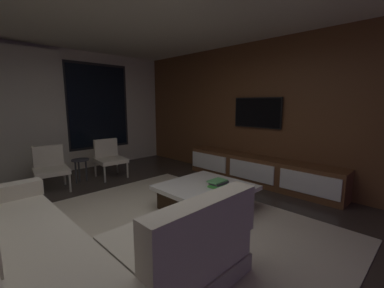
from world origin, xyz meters
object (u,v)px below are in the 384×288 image
(coffee_table, at_px, (206,197))
(side_stool, at_px, (80,163))
(book_stack_on_coffee_table, at_px, (218,184))
(media_console, at_px, (259,171))
(sectional_couch, at_px, (63,254))
(accent_chair_near_window, at_px, (109,156))
(accent_chair_by_curtain, at_px, (50,166))
(mounted_tv, at_px, (257,113))

(coffee_table, relative_size, side_stool, 2.52)
(book_stack_on_coffee_table, bearing_deg, media_console, 8.90)
(sectional_couch, bearing_deg, accent_chair_near_window, 56.70)
(accent_chair_by_curtain, height_order, media_console, accent_chair_by_curtain)
(media_console, bearing_deg, sectional_couch, -175.71)
(sectional_couch, relative_size, mounted_tv, 2.49)
(sectional_couch, height_order, mounted_tv, mounted_tv)
(mounted_tv, bearing_deg, coffee_table, -171.47)
(side_stool, bearing_deg, accent_chair_near_window, -2.30)
(accent_chair_near_window, distance_m, accent_chair_by_curtain, 1.13)
(accent_chair_by_curtain, height_order, mounted_tv, mounted_tv)
(accent_chair_near_window, bearing_deg, coffee_table, -85.69)
(accent_chair_near_window, xyz_separation_m, side_stool, (-0.59, 0.02, -0.06))
(media_console, xyz_separation_m, mounted_tv, (0.18, 0.20, 1.10))
(sectional_couch, distance_m, media_console, 3.60)
(coffee_table, height_order, accent_chair_near_window, accent_chair_near_window)
(coffee_table, height_order, mounted_tv, mounted_tv)
(sectional_couch, xyz_separation_m, media_console, (3.59, 0.27, -0.04))
(coffee_table, distance_m, media_console, 1.59)
(accent_chair_near_window, bearing_deg, sectional_couch, -123.30)
(media_console, bearing_deg, mounted_tv, 47.53)
(coffee_table, relative_size, accent_chair_near_window, 1.49)
(coffee_table, bearing_deg, accent_chair_by_curtain, 117.72)
(coffee_table, height_order, accent_chair_by_curtain, accent_chair_by_curtain)
(side_stool, bearing_deg, media_console, -46.62)
(book_stack_on_coffee_table, bearing_deg, sectional_couch, -179.14)
(book_stack_on_coffee_table, bearing_deg, mounted_tv, 14.35)
(mounted_tv, bearing_deg, sectional_couch, -172.94)
(accent_chair_near_window, bearing_deg, mounted_tv, -49.33)
(sectional_couch, relative_size, media_console, 0.81)
(book_stack_on_coffee_table, relative_size, accent_chair_by_curtain, 0.35)
(side_stool, relative_size, media_console, 0.15)
(sectional_couch, bearing_deg, mounted_tv, 7.06)
(accent_chair_by_curtain, bearing_deg, media_console, -40.03)
(side_stool, xyz_separation_m, media_console, (2.37, -2.51, -0.12))
(coffee_table, relative_size, accent_chair_by_curtain, 1.49)
(book_stack_on_coffee_table, relative_size, accent_chair_near_window, 0.35)
(sectional_couch, height_order, media_console, sectional_couch)
(book_stack_on_coffee_table, relative_size, mounted_tv, 0.27)
(book_stack_on_coffee_table, relative_size, media_console, 0.09)
(book_stack_on_coffee_table, height_order, accent_chair_near_window, accent_chair_near_window)
(side_stool, relative_size, mounted_tv, 0.46)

